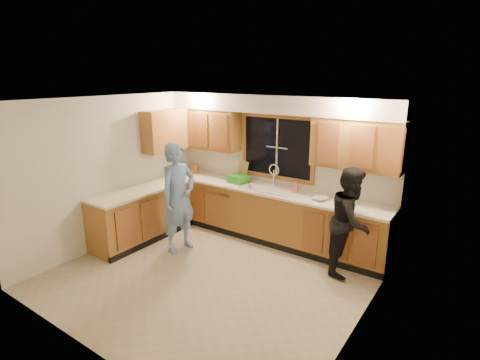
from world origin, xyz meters
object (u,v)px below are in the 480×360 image
(man, at_px, (179,198))
(dish_crate, at_px, (238,179))
(woman, at_px, (351,221))
(stove, at_px, (116,225))
(soap_bottle, at_px, (295,187))
(dishwasher, at_px, (228,207))
(bowl, at_px, (321,199))
(sink, at_px, (268,192))
(knife_block, at_px, (196,169))

(man, relative_size, dish_crate, 5.79)
(dish_crate, bearing_deg, man, -105.16)
(woman, relative_size, dish_crate, 5.10)
(stove, distance_m, man, 1.14)
(stove, distance_m, dish_crate, 2.24)
(man, bearing_deg, soap_bottle, -41.95)
(dish_crate, relative_size, soap_bottle, 1.71)
(dishwasher, distance_m, man, 1.29)
(woman, relative_size, bowl, 7.18)
(stove, bearing_deg, bowl, 32.33)
(dishwasher, bearing_deg, sink, 0.99)
(woman, height_order, knife_block, woman)
(dishwasher, height_order, dish_crate, dish_crate)
(sink, relative_size, bowl, 3.89)
(sink, distance_m, man, 1.54)
(man, distance_m, knife_block, 1.45)
(stove, relative_size, woman, 0.57)
(woman, distance_m, bowl, 0.65)
(dish_crate, height_order, bowl, dish_crate)
(knife_block, height_order, soap_bottle, knife_block)
(man, bearing_deg, dishwasher, 0.43)
(woman, xyz_separation_m, soap_bottle, (-1.10, 0.41, 0.22))
(stove, height_order, woman, woman)
(bowl, bearing_deg, stove, -147.67)
(dishwasher, distance_m, soap_bottle, 1.46)
(sink, distance_m, woman, 1.60)
(sink, relative_size, woman, 0.54)
(dishwasher, bearing_deg, man, -95.55)
(sink, distance_m, bowl, 1.00)
(man, xyz_separation_m, bowl, (1.96, 1.14, 0.05))
(bowl, bearing_deg, man, -149.73)
(woman, bearing_deg, dish_crate, 77.74)
(sink, height_order, bowl, sink)
(knife_block, distance_m, soap_bottle, 2.16)
(sink, distance_m, dish_crate, 0.65)
(sink, bearing_deg, woman, -11.40)
(soap_bottle, distance_m, bowl, 0.55)
(dishwasher, height_order, man, man)
(stove, height_order, dish_crate, dish_crate)
(knife_block, relative_size, dish_crate, 0.63)
(man, height_order, dish_crate, man)
(sink, bearing_deg, dish_crate, 178.55)
(dishwasher, distance_m, woman, 2.47)
(dishwasher, bearing_deg, soap_bottle, 4.80)
(man, bearing_deg, bowl, -53.74)
(dishwasher, bearing_deg, dish_crate, 8.18)
(dishwasher, relative_size, bowl, 3.71)
(man, bearing_deg, dish_crate, -9.17)
(man, relative_size, knife_block, 9.12)
(sink, height_order, dish_crate, sink)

